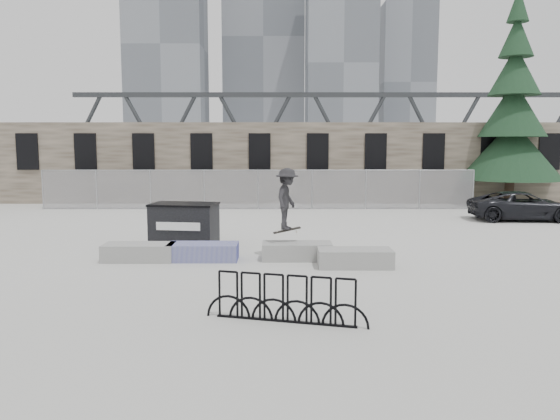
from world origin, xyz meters
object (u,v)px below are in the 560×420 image
object	(u,v)px
planter_offset	(355,257)
suv	(523,206)
planter_center_left	(203,251)
planter_center_right	(297,250)
planter_far_left	(139,251)
bike_rack	(285,299)
dumpster	(184,224)
skateboarder	(287,199)
spruce_tree	(512,124)

from	to	relation	value
planter_offset	suv	distance (m)	12.55
planter_center_left	planter_center_right	bearing A→B (deg)	2.14
planter_far_left	suv	world-z (taller)	suv
planter_offset	suv	world-z (taller)	suv
planter_center_left	planter_center_right	size ratio (longest dim) A/B	1.00
planter_center_right	bike_rack	xyz separation A→B (m)	(-0.40, -5.60, 0.17)
dumpster	skateboarder	world-z (taller)	skateboarder
planter_offset	bike_rack	bearing A→B (deg)	-112.73
planter_center_right	bike_rack	distance (m)	5.62
planter_center_right	skateboarder	size ratio (longest dim) A/B	1.06
planter_far_left	planter_center_left	world-z (taller)	same
planter_offset	skateboarder	size ratio (longest dim) A/B	1.06
planter_far_left	bike_rack	xyz separation A→B (m)	(4.12, -5.45, 0.17)
spruce_tree	skateboarder	size ratio (longest dim) A/B	6.07
planter_center_left	suv	world-z (taller)	suv
dumpster	suv	world-z (taller)	dumpster
suv	planter_offset	bearing A→B (deg)	140.13
planter_far_left	skateboarder	xyz separation A→B (m)	(4.23, 0.30, 1.48)
dumpster	planter_center_left	bearing A→B (deg)	-59.96
skateboarder	planter_far_left	bearing A→B (deg)	110.26
planter_far_left	spruce_tree	size ratio (longest dim) A/B	0.17
planter_far_left	planter_offset	bearing A→B (deg)	-7.63
dumpster	spruce_tree	size ratio (longest dim) A/B	0.20
planter_center_right	dumpster	xyz separation A→B (m)	(-3.63, 2.23, 0.44)
planter_far_left	bike_rack	size ratio (longest dim) A/B	0.66
planter_center_left	planter_center_right	distance (m)	2.70
planter_center_left	spruce_tree	xyz separation A→B (m)	(14.75, 14.26, 4.13)
planter_far_left	dumpster	size ratio (longest dim) A/B	0.88
planter_far_left	skateboarder	bearing A→B (deg)	4.09
planter_far_left	planter_center_left	distance (m)	1.82
planter_offset	spruce_tree	xyz separation A→B (m)	(10.50, 15.12, 4.13)
planter_far_left	planter_center_right	distance (m)	4.52
skateboarder	bike_rack	bearing A→B (deg)	-164.94
bike_rack	skateboarder	bearing A→B (deg)	88.89
planter_far_left	planter_center_left	xyz separation A→B (m)	(1.82, 0.05, 0.00)
planter_offset	dumpster	xyz separation A→B (m)	(-5.17, 3.20, 0.44)
skateboarder	dumpster	bearing A→B (deg)	74.18
planter_offset	bike_rack	world-z (taller)	bike_rack
planter_center_right	planter_offset	size ratio (longest dim) A/B	1.00
dumpster	planter_center_right	bearing A→B (deg)	-23.28
dumpster	spruce_tree	bearing A→B (deg)	45.58
dumpster	skateboarder	distance (m)	4.08
planter_center_left	spruce_tree	size ratio (longest dim) A/B	0.17
planter_offset	planter_center_right	bearing A→B (deg)	147.85
planter_center_right	planter_offset	distance (m)	1.82
planter_far_left	planter_offset	world-z (taller)	same
planter_far_left	dumpster	bearing A→B (deg)	69.56
planter_offset	bike_rack	size ratio (longest dim) A/B	0.66
planter_far_left	spruce_tree	bearing A→B (deg)	40.82
dumpster	bike_rack	size ratio (longest dim) A/B	0.75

